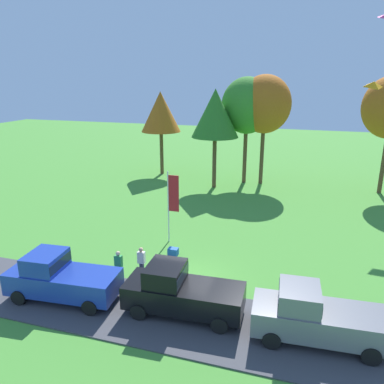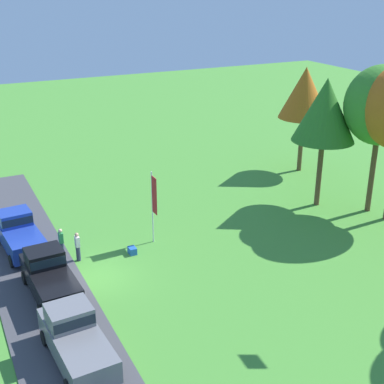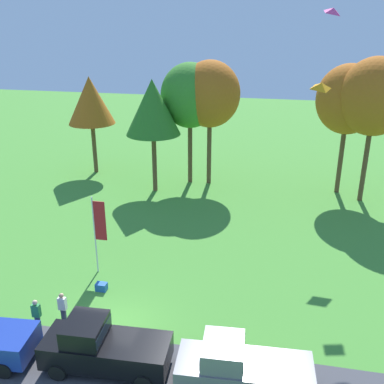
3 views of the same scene
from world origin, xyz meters
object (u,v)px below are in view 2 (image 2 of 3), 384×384
object	(u,v)px
tree_right_of_center	(305,93)
car_pickup_mid_row	(75,337)
car_pickup_near_entrance	(19,232)
car_pickup_by_flagpole	(49,274)
person_on_lawn	(61,242)
tree_far_left	(381,106)
cooler_box	(132,251)
person_watching_sky	(78,246)
tree_left_of_center	(325,110)
flag_banner	(154,200)

from	to	relation	value
tree_right_of_center	car_pickup_mid_row	bearing A→B (deg)	-56.16
car_pickup_near_entrance	car_pickup_mid_row	world-z (taller)	same
car_pickup_by_flagpole	person_on_lawn	xyz separation A→B (m)	(-3.61, 1.45, -0.23)
car_pickup_mid_row	person_on_lawn	bearing A→B (deg)	170.22
car_pickup_near_entrance	tree_far_left	size ratio (longest dim) A/B	0.53
tree_far_left	cooler_box	bearing A→B (deg)	-94.31
car_pickup_mid_row	person_on_lawn	xyz separation A→B (m)	(-9.03, 1.56, -0.23)
tree_far_left	car_pickup_near_entrance	bearing A→B (deg)	-101.79
person_watching_sky	tree_right_of_center	size ratio (longest dim) A/B	0.20
car_pickup_mid_row	person_on_lawn	distance (m)	9.17
car_pickup_near_entrance	car_pickup_by_flagpole	size ratio (longest dim) A/B	1.01
person_on_lawn	tree_far_left	xyz separation A→B (m)	(2.70, 20.11, 6.31)
car_pickup_mid_row	tree_right_of_center	size ratio (longest dim) A/B	0.61
tree_right_of_center	tree_left_of_center	size ratio (longest dim) A/B	0.95
car_pickup_by_flagpole	car_pickup_mid_row	world-z (taller)	same
car_pickup_mid_row	flag_banner	xyz separation A→B (m)	(-8.21, 6.87, 1.71)
tree_far_left	flag_banner	size ratio (longest dim) A/B	2.20
car_pickup_near_entrance	car_pickup_mid_row	size ratio (longest dim) A/B	1.01
car_pickup_mid_row	flag_banner	world-z (taller)	flag_banner
flag_banner	person_on_lawn	bearing A→B (deg)	-98.77
car_pickup_near_entrance	cooler_box	distance (m)	6.63
person_on_lawn	car_pickup_mid_row	bearing A→B (deg)	-9.78
person_watching_sky	person_on_lawn	bearing A→B (deg)	-141.72
tree_far_left	cooler_box	distance (m)	17.92
person_on_lawn	tree_left_of_center	size ratio (longest dim) A/B	0.20
tree_far_left	person_watching_sky	bearing A→B (deg)	-95.35
tree_right_of_center	cooler_box	world-z (taller)	tree_right_of_center
car_pickup_near_entrance	person_watching_sky	xyz separation A→B (m)	(2.79, 2.68, -0.23)
car_pickup_near_entrance	person_watching_sky	bearing A→B (deg)	43.83
car_pickup_by_flagpole	flag_banner	distance (m)	7.51
car_pickup_mid_row	tree_left_of_center	bearing A→B (deg)	114.30
car_pickup_near_entrance	tree_right_of_center	size ratio (longest dim) A/B	0.61
car_pickup_near_entrance	person_on_lawn	size ratio (longest dim) A/B	3.00
car_pickup_near_entrance	car_pickup_by_flagpole	bearing A→B (deg)	5.56
tree_left_of_center	tree_far_left	bearing A→B (deg)	46.29
tree_left_of_center	flag_banner	distance (m)	12.93
car_pickup_near_entrance	tree_left_of_center	world-z (taller)	tree_left_of_center
cooler_box	car_pickup_near_entrance	bearing A→B (deg)	-120.89
person_on_lawn	tree_far_left	distance (m)	21.25
tree_left_of_center	tree_far_left	xyz separation A→B (m)	(2.34, 2.45, 0.54)
car_pickup_by_flagpole	person_watching_sky	distance (m)	3.48
car_pickup_near_entrance	cooler_box	world-z (taller)	car_pickup_near_entrance
flag_banner	cooler_box	size ratio (longest dim) A/B	7.93
car_pickup_by_flagpole	flag_banner	size ratio (longest dim) A/B	1.14
car_pickup_by_flagpole	cooler_box	size ratio (longest dim) A/B	9.07
person_on_lawn	flag_banner	bearing A→B (deg)	81.23
car_pickup_near_entrance	tree_far_left	world-z (taller)	tree_far_left
person_watching_sky	tree_left_of_center	world-z (taller)	tree_left_of_center
person_on_lawn	flag_banner	distance (m)	5.71
car_pickup_by_flagpole	tree_far_left	xyz separation A→B (m)	(-0.91, 21.55, 6.08)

